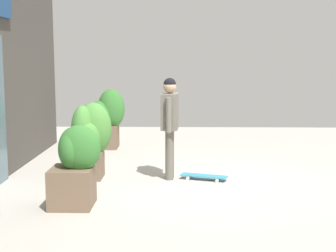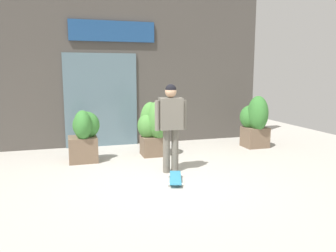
{
  "view_description": "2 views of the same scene",
  "coord_description": "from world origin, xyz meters",
  "px_view_note": "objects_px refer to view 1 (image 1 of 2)",
  "views": [
    {
      "loc": [
        -7.43,
        0.18,
        1.95
      ],
      "look_at": [
        0.2,
        0.35,
        0.86
      ],
      "focal_mm": 52.25,
      "sensor_mm": 36.0,
      "label": 1
    },
    {
      "loc": [
        -1.55,
        -5.39,
        1.83
      ],
      "look_at": [
        0.2,
        0.35,
        0.86
      ],
      "focal_mm": 35.86,
      "sensor_mm": 36.0,
      "label": 2
    }
  ],
  "objects_px": {
    "planter_box_left": "(88,137)",
    "planter_box_mid": "(107,118)",
    "skateboard": "(204,176)",
    "planter_box_right": "(75,164)",
    "skateboarder": "(170,118)"
  },
  "relations": [
    {
      "from": "skateboarder",
      "to": "planter_box_left",
      "type": "xyz_separation_m",
      "value": [
        0.01,
        1.3,
        -0.32
      ]
    },
    {
      "from": "skateboard",
      "to": "planter_box_right",
      "type": "relative_size",
      "value": 0.71
    },
    {
      "from": "skateboard",
      "to": "planter_box_left",
      "type": "relative_size",
      "value": 0.63
    },
    {
      "from": "planter_box_left",
      "to": "planter_box_mid",
      "type": "xyz_separation_m",
      "value": [
        2.58,
        0.09,
        -0.01
      ]
    },
    {
      "from": "skateboarder",
      "to": "planter_box_mid",
      "type": "height_order",
      "value": "skateboarder"
    },
    {
      "from": "skateboard",
      "to": "planter_box_mid",
      "type": "distance_m",
      "value": 3.35
    },
    {
      "from": "skateboard",
      "to": "planter_box_left",
      "type": "height_order",
      "value": "planter_box_left"
    },
    {
      "from": "skateboard",
      "to": "planter_box_left",
      "type": "distance_m",
      "value": 1.95
    },
    {
      "from": "skateboard",
      "to": "planter_box_right",
      "type": "bearing_deg",
      "value": -124.01
    },
    {
      "from": "planter_box_left",
      "to": "planter_box_mid",
      "type": "distance_m",
      "value": 2.58
    },
    {
      "from": "planter_box_left",
      "to": "planter_box_mid",
      "type": "relative_size",
      "value": 0.96
    },
    {
      "from": "skateboarder",
      "to": "planter_box_left",
      "type": "relative_size",
      "value": 1.33
    },
    {
      "from": "planter_box_left",
      "to": "planter_box_mid",
      "type": "bearing_deg",
      "value": 1.92
    },
    {
      "from": "skateboarder",
      "to": "planter_box_mid",
      "type": "distance_m",
      "value": 2.95
    },
    {
      "from": "planter_box_left",
      "to": "planter_box_right",
      "type": "distance_m",
      "value": 1.49
    }
  ]
}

